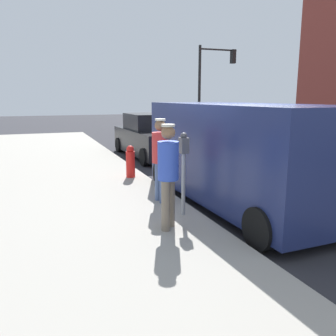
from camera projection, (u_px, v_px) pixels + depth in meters
name	position (u px, v px, depth m)	size (l,w,h in m)	color
ground_plane	(233.00, 207.00, 7.48)	(80.00, 80.00, 0.00)	#2D2D33
sidewalk_slab	(61.00, 224.00, 6.24)	(5.00, 32.00, 0.15)	#9E998E
parking_meter_near	(184.00, 160.00, 6.33)	(0.14, 0.18, 1.52)	gray
pedestrian_in_blue	(168.00, 170.00, 5.66)	(0.34, 0.34, 1.72)	#726656
pedestrian_in_red	(160.00, 155.00, 7.16)	(0.34, 0.36, 1.71)	#4C608C
parked_van	(240.00, 152.00, 7.34)	(2.25, 5.25, 2.15)	navy
parked_sedan_behind	(152.00, 137.00, 13.61)	(2.06, 4.45, 1.65)	black
traffic_light_corner	(212.00, 76.00, 20.89)	(2.48, 0.42, 5.20)	black
fire_hydrant	(130.00, 162.00, 9.50)	(0.24, 0.24, 0.86)	red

